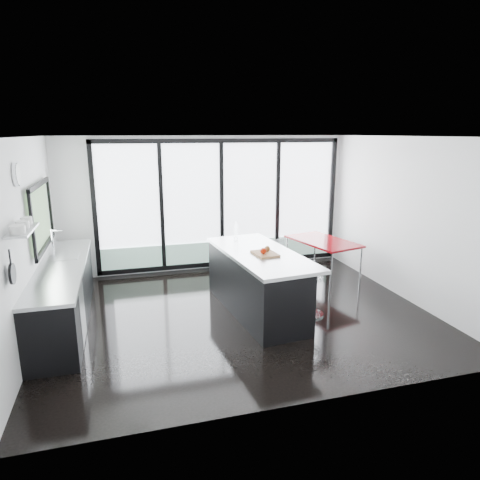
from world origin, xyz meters
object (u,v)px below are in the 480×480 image
object	(u,v)px
bar_stool_far	(282,273)
bar_stool_near	(311,295)
red_table	(322,259)
island	(256,282)

from	to	relation	value
bar_stool_far	bar_stool_near	bearing A→B (deg)	-101.68
bar_stool_near	bar_stool_far	distance (m)	1.08
bar_stool_far	red_table	world-z (taller)	red_table
bar_stool_far	island	bearing A→B (deg)	-152.85
bar_stool_far	red_table	bearing A→B (deg)	8.90
island	bar_stool_near	size ratio (longest dim) A/B	3.86
bar_stool_far	red_table	size ratio (longest dim) A/B	0.51
island	bar_stool_far	world-z (taller)	island
island	bar_stool_far	bearing A→B (deg)	43.84
bar_stool_near	island	bearing A→B (deg)	141.35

